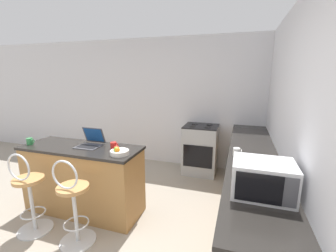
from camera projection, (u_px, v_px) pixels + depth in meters
The scene contains 13 objects.
wall_back at pixel (167, 103), 4.68m from camera, with size 12.00×0.06×2.60m.
wall_right at pixel (317, 164), 1.46m from camera, with size 0.06×12.00×2.60m.
breakfast_bar at pixel (83, 179), 3.08m from camera, with size 1.62×0.60×0.94m.
counter_right at pixel (251, 189), 2.80m from camera, with size 0.58×3.33×0.94m.
bar_stool_near at pixel (29, 195), 2.64m from camera, with size 0.40×0.40×1.02m.
bar_stool_far at pixel (73, 204), 2.45m from camera, with size 0.40×0.40×1.02m.
laptop at pixel (91, 141), 3.01m from camera, with size 0.31×0.30×0.24m.
microwave at pixel (263, 179), 1.75m from camera, with size 0.46×0.36×0.28m.
stove_range at pixel (200, 149), 4.32m from camera, with size 0.63×0.57×0.94m.
fruit_bowl at pixel (119, 152), 2.67m from camera, with size 0.22×0.22×0.11m.
mug_white at pixel (237, 152), 2.64m from camera, with size 0.10×0.08×0.09m.
mug_green at pixel (30, 141), 3.06m from camera, with size 0.10×0.08×0.09m.
mug_red at pixel (114, 146), 2.88m from camera, with size 0.10×0.08×0.09m.
Camera 1 is at (1.47, -1.60, 1.86)m, focal length 24.00 mm.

